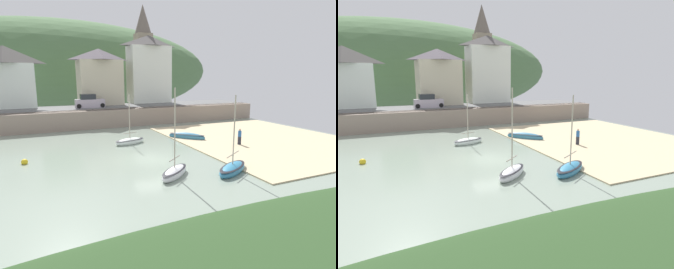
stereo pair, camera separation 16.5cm
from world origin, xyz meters
TOP-DOWN VIEW (x-y plane):
  - ground at (1.40, -9.56)m, footprint 48.00×41.00m
  - quay_seawall at (0.00, 17.50)m, footprint 48.00×9.40m
  - hillside_backdrop at (-3.46, 55.20)m, footprint 80.00×44.00m
  - waterfront_building_left at (-12.13, 25.20)m, footprint 7.86×4.99m
  - waterfront_building_centre at (1.05, 25.20)m, footprint 6.78×6.16m
  - waterfront_building_right at (9.52, 25.20)m, footprint 7.15×4.44m
  - church_with_spire at (10.04, 29.20)m, footprint 3.00×3.00m
  - dinghy_open_wooden at (0.01, -4.85)m, footprint 3.26×2.98m
  - sailboat_tall_mast at (4.21, -5.84)m, footprint 3.88×3.08m
  - sailboat_blue_trim at (0.08, 5.93)m, footprint 3.49×1.95m
  - fishing_boat_green at (6.54, 5.57)m, footprint 3.49×3.82m
  - parked_car_near_slipway at (-1.44, 20.70)m, footprint 4.12×1.82m
  - person_on_slipway at (9.94, 0.68)m, footprint 0.34×0.34m
  - mooring_buoy at (-9.66, 2.71)m, footprint 0.51×0.51m

SIDE VIEW (x-z plane):
  - mooring_buoy at x=-9.66m, z-range -0.10..0.41m
  - ground at x=1.40m, z-range -0.14..0.47m
  - sailboat_blue_trim at x=0.08m, z-range -2.38..2.93m
  - sailboat_tall_mast at x=4.21m, z-range -2.62..3.18m
  - fishing_boat_green at x=6.54m, z-range -0.18..0.76m
  - dinghy_open_wooden at x=0.01m, z-range -2.87..3.47m
  - person_on_slipway at x=9.94m, z-range 0.17..1.79m
  - quay_seawall at x=0.00m, z-range 0.16..2.56m
  - parked_car_near_slipway at x=-1.44m, z-range 2.23..4.18m
  - waterfront_building_left at x=-12.13m, z-range 2.49..11.18m
  - waterfront_building_centre at x=1.05m, z-range 2.47..11.21m
  - waterfront_building_right at x=9.52m, z-range 2.49..13.70m
  - hillside_backdrop at x=-3.46m, z-range -3.53..19.98m
  - church_with_spire at x=10.04m, z-range 2.65..19.62m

